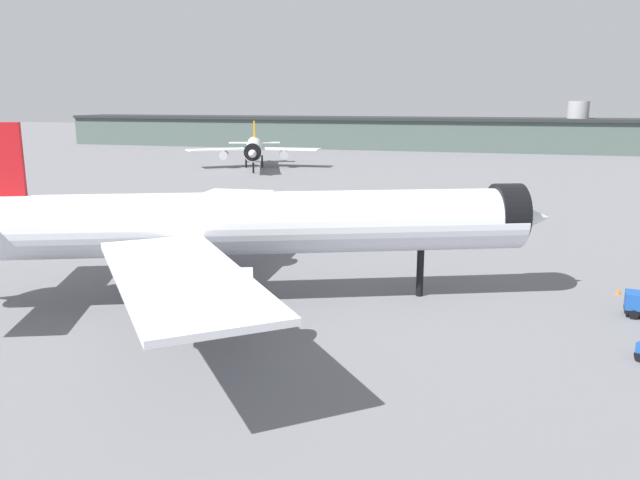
{
  "coord_description": "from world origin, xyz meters",
  "views": [
    {
      "loc": [
        27.55,
        -57.43,
        20.94
      ],
      "look_at": [
        11.19,
        4.56,
        6.48
      ],
      "focal_mm": 35.1,
      "sensor_mm": 36.0,
      "label": 1
    }
  ],
  "objects_px": {
    "baggage_cart_trailing": "(58,238)",
    "traffic_cone_near_nose": "(148,230)",
    "traffic_cone_wingtip": "(618,291)",
    "airliner_near_gate": "(240,225)",
    "airliner_far_taxiway": "(254,148)"
  },
  "relations": [
    {
      "from": "airliner_far_taxiway",
      "to": "traffic_cone_wingtip",
      "type": "xyz_separation_m",
      "value": [
        84.38,
        -110.73,
        -5.79
      ]
    },
    {
      "from": "airliner_near_gate",
      "to": "baggage_cart_trailing",
      "type": "bearing_deg",
      "value": 132.96
    },
    {
      "from": "traffic_cone_near_nose",
      "to": "traffic_cone_wingtip",
      "type": "bearing_deg",
      "value": -13.5
    },
    {
      "from": "traffic_cone_wingtip",
      "to": "airliner_near_gate",
      "type": "bearing_deg",
      "value": -161.76
    },
    {
      "from": "baggage_cart_trailing",
      "to": "traffic_cone_wingtip",
      "type": "height_order",
      "value": "baggage_cart_trailing"
    },
    {
      "from": "airliner_near_gate",
      "to": "airliner_far_taxiway",
      "type": "relative_size",
      "value": 1.43
    },
    {
      "from": "baggage_cart_trailing",
      "to": "airliner_near_gate",
      "type": "bearing_deg",
      "value": 71.94
    },
    {
      "from": "airliner_far_taxiway",
      "to": "baggage_cart_trailing",
      "type": "xyz_separation_m",
      "value": [
        9.2,
        -105.68,
        -5.14
      ]
    },
    {
      "from": "baggage_cart_trailing",
      "to": "traffic_cone_wingtip",
      "type": "relative_size",
      "value": 3.98
    },
    {
      "from": "airliner_near_gate",
      "to": "traffic_cone_wingtip",
      "type": "xyz_separation_m",
      "value": [
        39.15,
        12.9,
        -7.95
      ]
    },
    {
      "from": "airliner_far_taxiway",
      "to": "traffic_cone_near_nose",
      "type": "relative_size",
      "value": 66.62
    },
    {
      "from": "baggage_cart_trailing",
      "to": "traffic_cone_wingtip",
      "type": "xyz_separation_m",
      "value": [
        75.18,
        -5.05,
        -0.65
      ]
    },
    {
      "from": "baggage_cart_trailing",
      "to": "traffic_cone_near_nose",
      "type": "xyz_separation_m",
      "value": [
        8.35,
        10.99,
        -0.64
      ]
    },
    {
      "from": "airliner_near_gate",
      "to": "traffic_cone_wingtip",
      "type": "distance_m",
      "value": 41.98
    },
    {
      "from": "airliner_far_taxiway",
      "to": "airliner_near_gate",
      "type": "bearing_deg",
      "value": 0.3
    }
  ]
}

